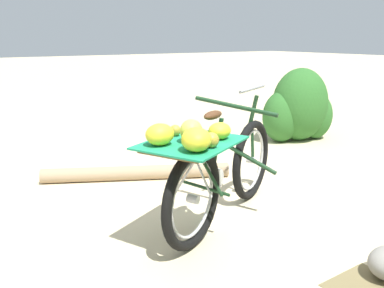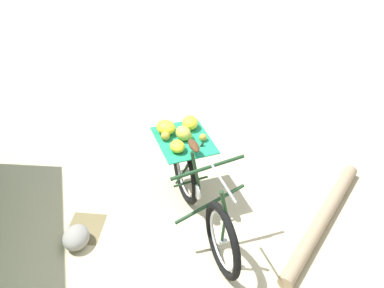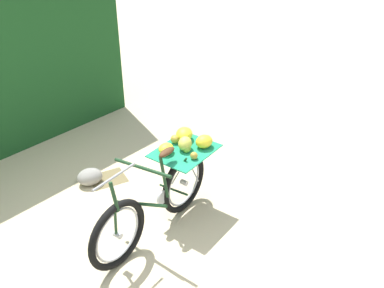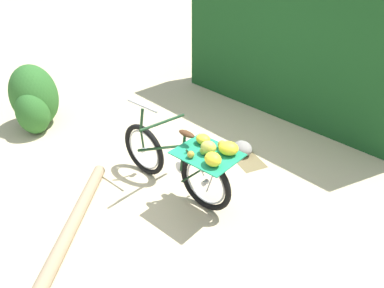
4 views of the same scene
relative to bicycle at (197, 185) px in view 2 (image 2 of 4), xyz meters
The scene contains 5 objects.
ground_plane 0.61m from the bicycle, 30.43° to the left, with size 60.00×60.00×0.00m, color beige.
bicycle is the anchor object (origin of this frame).
fallen_log 1.38m from the bicycle, 93.10° to the left, with size 0.15×0.15×1.94m, color #9E8466.
path_stone 1.31m from the bicycle, 68.09° to the right, with size 0.32×0.26×0.20m, color gray.
leaf_litter_patch 1.27m from the bicycle, 78.01° to the right, with size 0.44×0.36×0.01m, color olive.
Camera 2 is at (3.14, 0.13, 3.50)m, focal length 42.65 mm.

